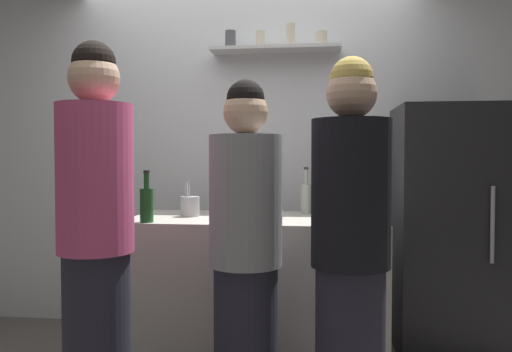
# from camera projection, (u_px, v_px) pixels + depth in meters

# --- Properties ---
(back_wall_assembly) EXTENTS (4.80, 0.32, 2.60)m
(back_wall_assembly) POSITION_uv_depth(u_px,v_px,m) (248.00, 153.00, 3.84)
(back_wall_assembly) COLOR white
(back_wall_assembly) RESTS_ON ground
(refrigerator) EXTENTS (0.64, 0.65, 1.60)m
(refrigerator) POSITION_uv_depth(u_px,v_px,m) (446.00, 230.00, 3.30)
(refrigerator) COLOR black
(refrigerator) RESTS_ON ground
(counter) EXTENTS (1.50, 0.74, 0.91)m
(counter) POSITION_uv_depth(u_px,v_px,m) (256.00, 292.00, 3.09)
(counter) COLOR #B7B2A8
(counter) RESTS_ON ground
(baking_pan) EXTENTS (0.34, 0.24, 0.05)m
(baking_pan) POSITION_uv_depth(u_px,v_px,m) (251.00, 217.00, 2.90)
(baking_pan) COLOR gray
(baking_pan) RESTS_ON counter
(utensil_holder) EXTENTS (0.12, 0.12, 0.22)m
(utensil_holder) POSITION_uv_depth(u_px,v_px,m) (190.00, 206.00, 3.14)
(utensil_holder) COLOR #B2B2B7
(utensil_holder) RESTS_ON counter
(wine_bottle_green_glass) EXTENTS (0.07, 0.07, 0.29)m
(wine_bottle_green_glass) POSITION_uv_depth(u_px,v_px,m) (147.00, 203.00, 2.84)
(wine_bottle_green_glass) COLOR #19471E
(wine_bottle_green_glass) RESTS_ON counter
(wine_bottle_pale_glass) EXTENTS (0.06, 0.06, 0.30)m
(wine_bottle_pale_glass) POSITION_uv_depth(u_px,v_px,m) (306.00, 197.00, 3.28)
(wine_bottle_pale_glass) COLOR #B2BFB2
(wine_bottle_pale_glass) RESTS_ON counter
(water_bottle_plastic) EXTENTS (0.08, 0.08, 0.23)m
(water_bottle_plastic) POSITION_uv_depth(u_px,v_px,m) (322.00, 198.00, 3.20)
(water_bottle_plastic) COLOR silver
(water_bottle_plastic) RESTS_ON counter
(person_blonde) EXTENTS (0.34, 0.34, 1.70)m
(person_blonde) POSITION_uv_depth(u_px,v_px,m) (351.00, 257.00, 2.19)
(person_blonde) COLOR #262633
(person_blonde) RESTS_ON ground
(person_grey_hoodie) EXTENTS (0.34, 0.34, 1.63)m
(person_grey_hoodie) POSITION_uv_depth(u_px,v_px,m) (246.00, 258.00, 2.37)
(person_grey_hoodie) COLOR #262633
(person_grey_hoodie) RESTS_ON ground
(person_pink_top) EXTENTS (0.34, 0.34, 1.79)m
(person_pink_top) POSITION_uv_depth(u_px,v_px,m) (96.00, 240.00, 2.30)
(person_pink_top) COLOR #262633
(person_pink_top) RESTS_ON ground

